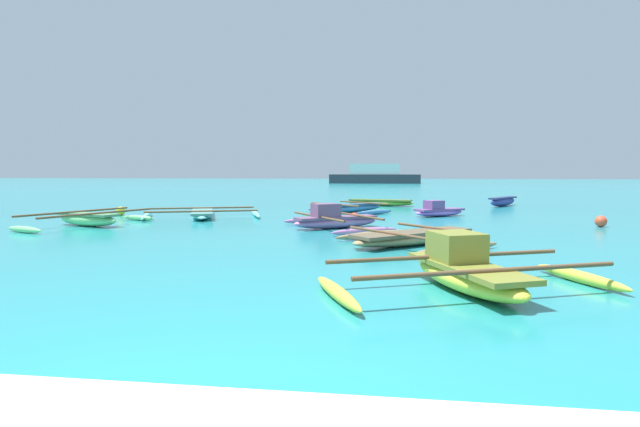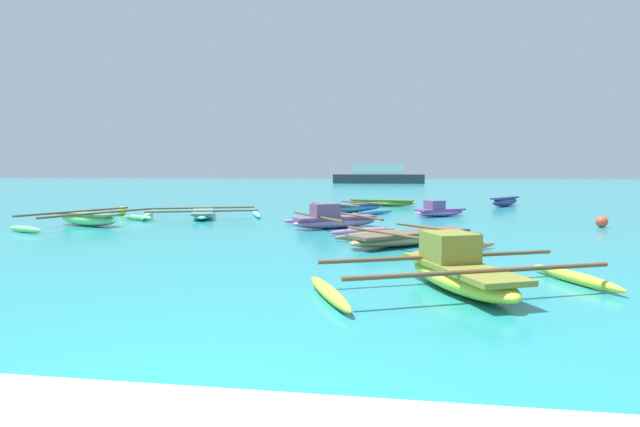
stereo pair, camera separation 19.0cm
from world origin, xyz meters
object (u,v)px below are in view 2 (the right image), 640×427
object	(u,v)px
distant_ferry	(379,175)
moored_boat_1	(88,219)
moored_boat_6	(203,213)
moored_boat_8	(439,211)
moored_boat_0	(459,272)
mooring_buoy_0	(602,222)
moored_boat_2	(505,201)
moored_boat_4	(334,220)
mooring_buoy_2	(122,211)
moored_boat_3	(382,202)
mooring_buoy_1	(354,218)
moored_boat_5	(411,238)
moored_boat_7	(350,208)

from	to	relation	value
distant_ferry	moored_boat_1	bearing A→B (deg)	-97.54
moored_boat_6	moored_boat_8	world-z (taller)	moored_boat_8
moored_boat_0	moored_boat_1	distance (m)	13.46
mooring_buoy_0	moored_boat_2	bearing A→B (deg)	95.43
moored_boat_6	moored_boat_4	bearing A→B (deg)	40.79
moored_boat_1	moored_boat_8	bearing A→B (deg)	44.51
moored_boat_1	mooring_buoy_0	world-z (taller)	moored_boat_1
moored_boat_8	mooring_buoy_2	size ratio (longest dim) A/B	6.24
mooring_buoy_2	moored_boat_0	bearing A→B (deg)	-43.45
moored_boat_3	moored_boat_4	world-z (taller)	moored_boat_4
moored_boat_8	moored_boat_3	bearing A→B (deg)	78.50
mooring_buoy_0	moored_boat_6	bearing A→B (deg)	173.57
moored_boat_4	distant_ferry	xyz separation A→B (m)	(-0.23, 60.08, 0.95)
mooring_buoy_1	moored_boat_2	bearing A→B (deg)	52.68
moored_boat_1	mooring_buoy_0	bearing A→B (deg)	27.57
moored_boat_0	moored_boat_8	size ratio (longest dim) A/B	2.09
moored_boat_6	distant_ferry	world-z (taller)	distant_ferry
moored_boat_6	moored_boat_5	bearing A→B (deg)	30.77
moored_boat_2	distant_ferry	size ratio (longest dim) A/B	0.19
moored_boat_2	moored_boat_0	bearing A→B (deg)	-159.33
moored_boat_5	moored_boat_3	bearing A→B (deg)	53.06
moored_boat_7	mooring_buoy_1	distance (m)	4.33
moored_boat_6	moored_boat_8	bearing A→B (deg)	79.92
moored_boat_5	moored_boat_8	xyz separation A→B (m)	(1.42, 8.11, 0.05)
moored_boat_7	mooring_buoy_0	xyz separation A→B (m)	(8.63, -4.70, -0.01)
moored_boat_2	moored_boat_8	size ratio (longest dim) A/B	1.15
moored_boat_5	mooring_buoy_2	bearing A→B (deg)	108.54
moored_boat_4	moored_boat_5	distance (m)	4.05
moored_boat_1	moored_boat_2	distance (m)	19.83
moored_boat_0	moored_boat_1	bearing A→B (deg)	-147.00
moored_boat_1	distant_ferry	size ratio (longest dim) A/B	0.35
moored_boat_8	mooring_buoy_2	bearing A→B (deg)	151.66
mooring_buoy_0	mooring_buoy_2	size ratio (longest dim) A/B	1.02
moored_boat_3	distant_ferry	world-z (taller)	distant_ferry
mooring_buoy_0	mooring_buoy_1	size ratio (longest dim) A/B	1.06
moored_boat_3	moored_boat_6	distance (m)	10.21
mooring_buoy_2	moored_boat_4	bearing A→B (deg)	-20.51
moored_boat_0	mooring_buoy_0	xyz separation A→B (m)	(5.76, 9.56, -0.10)
moored_boat_6	mooring_buoy_0	xyz separation A→B (m)	(14.25, -1.61, 0.03)
moored_boat_7	moored_boat_5	bearing A→B (deg)	-125.51
moored_boat_1	moored_boat_5	distance (m)	10.94
mooring_buoy_0	mooring_buoy_1	bearing A→B (deg)	177.19
moored_boat_6	mooring_buoy_0	distance (m)	14.34
mooring_buoy_1	mooring_buoy_2	size ratio (longest dim) A/B	0.96
moored_boat_3	moored_boat_8	size ratio (longest dim) A/B	1.58
moored_boat_1	mooring_buoy_2	xyz separation A→B (m)	(-1.04, 3.93, -0.05)
moored_boat_6	mooring_buoy_1	world-z (taller)	mooring_buoy_1
moored_boat_6	mooring_buoy_1	size ratio (longest dim) A/B	14.62
moored_boat_6	mooring_buoy_0	world-z (taller)	mooring_buoy_0
moored_boat_0	moored_boat_6	distance (m)	14.03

